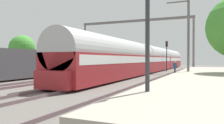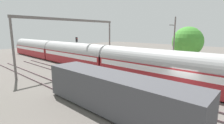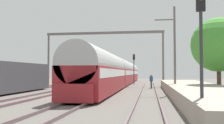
% 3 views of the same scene
% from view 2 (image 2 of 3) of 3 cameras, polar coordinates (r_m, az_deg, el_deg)
% --- Properties ---
extents(ground, '(120.00, 120.00, 0.00)m').
position_cam_2_polar(ground, '(17.29, 21.76, -10.57)').
color(ground, '#615B55').
extents(track_far_west, '(1.52, 60.00, 0.16)m').
position_cam_2_polar(track_far_west, '(11.93, 9.82, -19.32)').
color(track_far_west, '#6E575C').
rests_on(track_far_west, ground).
extents(track_west, '(1.52, 60.00, 0.16)m').
position_cam_2_polar(track_west, '(15.39, 18.81, -12.68)').
color(track_west, '#6E575C').
rests_on(track_west, ground).
extents(track_east, '(1.52, 60.00, 0.16)m').
position_cam_2_polar(track_east, '(19.20, 24.12, -8.41)').
color(track_east, '#6E575C').
rests_on(track_east, ground).
extents(track_far_east, '(1.52, 60.00, 0.16)m').
position_cam_2_polar(track_far_east, '(23.18, 27.57, -5.54)').
color(track_far_east, '#6E575C').
rests_on(track_far_east, ground).
extents(platform, '(4.40, 28.00, 0.90)m').
position_cam_2_polar(platform, '(27.20, 25.72, -2.37)').
color(platform, '#A39989').
rests_on(platform, ground).
extents(passenger_train, '(2.93, 49.20, 3.82)m').
position_cam_2_polar(passenger_train, '(30.99, -12.73, 2.72)').
color(passenger_train, maroon).
rests_on(passenger_train, ground).
extents(freight_car, '(2.80, 13.00, 2.70)m').
position_cam_2_polar(freight_car, '(12.72, 0.35, -10.30)').
color(freight_car, '#47474C').
rests_on(freight_car, ground).
extents(person_crossing, '(0.40, 0.47, 1.73)m').
position_cam_2_polar(person_crossing, '(28.38, 4.58, 0.33)').
color(person_crossing, '#393939').
rests_on(person_crossing, ground).
extents(railway_signal_far, '(0.36, 0.30, 4.84)m').
position_cam_2_polar(railway_signal_far, '(33.38, -11.81, 5.26)').
color(railway_signal_far, '#2D2D33').
rests_on(railway_signal_far, ground).
extents(catenary_gantry, '(17.33, 0.28, 7.86)m').
position_cam_2_polar(catenary_gantry, '(27.19, -13.40, 10.07)').
color(catenary_gantry, '#655D5C').
rests_on(catenary_gantry, ground).
extents(catenary_pole_east_mid, '(1.90, 0.20, 8.00)m').
position_cam_2_polar(catenary_pole_east_mid, '(26.15, 20.15, 5.77)').
color(catenary_pole_east_mid, '#655D5C').
rests_on(catenary_pole_east_mid, ground).
extents(tree_east_background, '(4.71, 4.71, 6.70)m').
position_cam_2_polar(tree_east_background, '(29.35, 24.19, 6.29)').
color(tree_east_background, '#4C3826').
rests_on(tree_east_background, ground).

